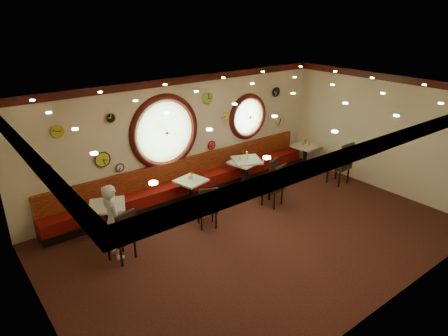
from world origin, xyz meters
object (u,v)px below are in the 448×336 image
(table_b, at_px, (191,190))
(condiment_d_bottle, at_px, (247,157))
(condiment_d_pepper, at_px, (247,160))
(condiment_b_bottle, at_px, (192,176))
(table_d, at_px, (244,171))
(chair_a, at_px, (123,233))
(waiter, at_px, (113,221))
(chair_b, at_px, (208,205))
(condiment_b_salt, at_px, (189,178))
(condiment_a_bottle, at_px, (107,199))
(table_e, at_px, (305,154))
(chair_c, at_px, (276,183))
(condiment_d_salt, at_px, (240,159))
(condiment_c_salt, at_px, (246,158))
(chair_e, at_px, (343,161))
(condiment_e_pepper, at_px, (309,144))
(condiment_e_salt, at_px, (303,144))
(condiment_e_bottle, at_px, (305,142))
(table_c, at_px, (247,170))
(condiment_c_pepper, at_px, (247,158))
(condiment_a_salt, at_px, (104,202))
(condiment_b_pepper, at_px, (190,178))
(condiment_a_pepper, at_px, (111,203))
(chair_d, at_px, (270,175))
(condiment_c_bottle, at_px, (247,154))

(table_b, bearing_deg, condiment_d_bottle, 3.43)
(condiment_d_pepper, xyz_separation_m, condiment_b_bottle, (-1.82, 0.03, -0.01))
(table_d, bearing_deg, chair_a, -163.65)
(waiter, bearing_deg, chair_b, -97.75)
(condiment_b_salt, distance_m, condiment_a_bottle, 2.18)
(table_e, relative_size, chair_c, 1.11)
(condiment_d_salt, bearing_deg, table_b, -174.76)
(chair_b, xyz_separation_m, chair_c, (2.03, -0.16, 0.05))
(condiment_c_salt, height_order, condiment_d_salt, condiment_c_salt)
(chair_e, distance_m, condiment_a_bottle, 6.59)
(condiment_d_pepper, relative_size, condiment_b_bottle, 0.60)
(condiment_e_pepper, bearing_deg, chair_b, -167.28)
(condiment_d_bottle, height_order, condiment_e_salt, condiment_d_bottle)
(chair_a, relative_size, condiment_e_bottle, 4.87)
(condiment_b_salt, relative_size, condiment_e_salt, 1.09)
(waiter, bearing_deg, condiment_e_pepper, -84.36)
(table_c, bearing_deg, condiment_c_pepper, -126.15)
(condiment_a_salt, bearing_deg, condiment_e_salt, 1.27)
(condiment_b_pepper, bearing_deg, table_c, 2.36)
(chair_a, bearing_deg, chair_e, -21.05)
(table_b, distance_m, waiter, 2.62)
(condiment_d_salt, height_order, waiter, waiter)
(chair_b, relative_size, condiment_e_pepper, 6.41)
(chair_c, height_order, condiment_a_salt, chair_c)
(table_e, relative_size, chair_b, 1.20)
(condiment_d_pepper, bearing_deg, condiment_e_salt, 0.88)
(chair_a, bearing_deg, table_d, -1.98)
(chair_a, bearing_deg, condiment_c_salt, -2.10)
(chair_e, bearing_deg, chair_c, 173.87)
(table_d, xyz_separation_m, table_e, (2.47, -0.08, -0.01))
(condiment_d_pepper, bearing_deg, chair_b, -152.07)
(condiment_a_pepper, xyz_separation_m, condiment_e_salt, (6.44, 0.28, -0.05))
(chair_c, distance_m, condiment_c_pepper, 1.37)
(chair_d, relative_size, condiment_b_pepper, 6.22)
(chair_d, distance_m, condiment_a_pepper, 4.27)
(condiment_a_pepper, height_order, condiment_e_salt, condiment_a_pepper)
(condiment_d_salt, relative_size, condiment_d_pepper, 1.06)
(waiter, bearing_deg, condiment_e_salt, -83.11)
(condiment_d_salt, bearing_deg, waiter, -166.10)
(chair_c, distance_m, condiment_c_bottle, 1.57)
(table_e, bearing_deg, chair_d, -161.35)
(condiment_d_salt, distance_m, condiment_e_bottle, 2.64)
(condiment_e_pepper, bearing_deg, condiment_d_salt, 174.69)
(chair_b, distance_m, condiment_d_salt, 2.43)
(condiment_a_salt, relative_size, condiment_e_salt, 1.06)
(table_b, xyz_separation_m, condiment_e_salt, (4.23, 0.05, 0.35))
(condiment_b_salt, height_order, condiment_d_pepper, condiment_d_pepper)
(condiment_c_salt, height_order, condiment_c_pepper, condiment_c_salt)
(condiment_a_pepper, bearing_deg, condiment_d_pepper, 3.38)
(condiment_d_salt, bearing_deg, chair_c, -90.26)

